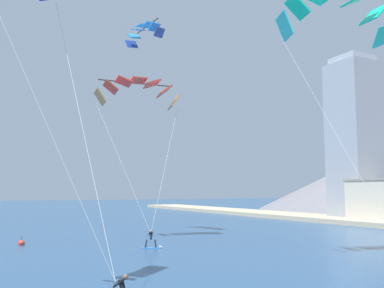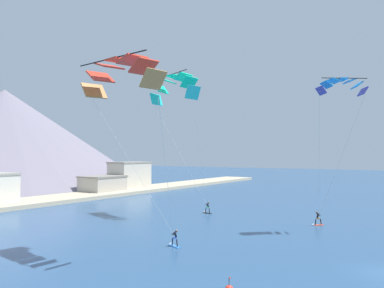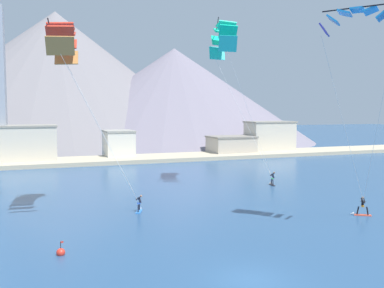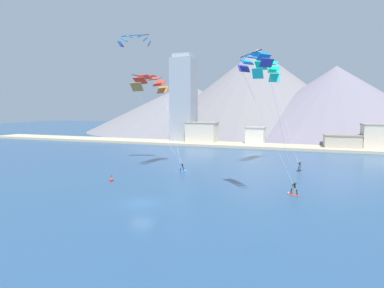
{
  "view_description": "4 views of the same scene",
  "coord_description": "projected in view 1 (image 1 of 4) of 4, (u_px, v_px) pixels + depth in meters",
  "views": [
    {
      "loc": [
        32.63,
        3.85,
        4.85
      ],
      "look_at": [
        2.34,
        19.22,
        8.59
      ],
      "focal_mm": 40.0,
      "sensor_mm": 36.0,
      "label": 1
    },
    {
      "loc": [
        -30.22,
        -2.97,
        8.5
      ],
      "look_at": [
        -3.72,
        14.37,
        9.42
      ],
      "focal_mm": 35.0,
      "sensor_mm": 36.0,
      "label": 2
    },
    {
      "loc": [
        -11.11,
        -19.97,
        9.25
      ],
      "look_at": [
        2.21,
        14.74,
        6.27
      ],
      "focal_mm": 40.0,
      "sensor_mm": 36.0,
      "label": 3
    },
    {
      "loc": [
        16.24,
        -28.89,
        10.47
      ],
      "look_at": [
        1.87,
        11.68,
        5.51
      ],
      "focal_mm": 28.0,
      "sensor_mm": 36.0,
      "label": 4
    }
  ],
  "objects": [
    {
      "name": "kitesurfer_near_lead",
      "position": [
        154.0,
        243.0,
        36.27
      ],
      "size": [
        1.01,
        1.76,
        1.63
      ],
      "color": "#337FDB",
      "rests_on": "ground"
    },
    {
      "name": "parafoil_kite_near_lead",
      "position": [
        138.0,
        89.0,
        43.84
      ],
      "size": [
        7.69,
        8.81,
        15.07
      ],
      "color": "#C47E3A"
    },
    {
      "name": "parafoil_kite_mid_center",
      "position": [
        337.0,
        10.0,
        31.06
      ],
      "size": [
        8.08,
        8.97,
        18.05
      ],
      "color": "#24CBC3"
    },
    {
      "name": "parafoil_kite_distant_high_outer",
      "position": [
        144.0,
        31.0,
        49.24
      ],
      "size": [
        6.04,
        2.95,
        2.21
      ],
      "color": "navy"
    },
    {
      "name": "race_marker_buoy",
      "position": [
        22.0,
        243.0,
        38.56
      ],
      "size": [
        0.56,
        0.56,
        1.02
      ],
      "color": "red",
      "rests_on": "ground"
    },
    {
      "name": "shore_building_promenade_mid",
      "position": [
        383.0,
        201.0,
        62.81
      ],
      "size": [
        9.28,
        6.04,
        6.67
      ],
      "color": "beige",
      "rests_on": "ground"
    },
    {
      "name": "highrise_tower",
      "position": [
        355.0,
        139.0,
        71.14
      ],
      "size": [
        7.0,
        7.0,
        27.49
      ],
      "color": "#999EA8",
      "rests_on": "ground"
    }
  ]
}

